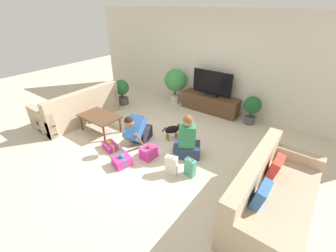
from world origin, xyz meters
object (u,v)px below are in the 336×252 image
at_px(tv_console, 210,103).
at_px(gift_box_b, 122,161).
at_px(sofa_right, 271,197).
at_px(potted_plant_back_right, 252,107).
at_px(gift_bag_a, 171,165).
at_px(tv, 212,85).
at_px(potted_plant_back_left, 175,81).
at_px(sofa_left, 79,109).
at_px(gift_box_c, 149,152).
at_px(potted_plant_corner_left, 121,90).
at_px(person_sitting, 187,141).
at_px(gift_bag_b, 190,167).
at_px(coffee_table, 100,117).
at_px(gift_box_a, 110,146).
at_px(person_kneeling, 137,130).
at_px(dog, 174,129).

distance_m(tv_console, gift_box_b, 3.12).
xyz_separation_m(sofa_right, gift_box_b, (-2.51, -0.52, -0.20)).
bearing_deg(potted_plant_back_right, gift_bag_a, -99.99).
relative_size(sofa_right, tv, 1.81).
relative_size(tv_console, potted_plant_back_left, 1.57).
xyz_separation_m(sofa_left, potted_plant_back_right, (3.64, 2.40, 0.15)).
bearing_deg(gift_box_c, potted_plant_back_right, 66.73).
bearing_deg(potted_plant_back_left, tv, 2.49).
bearing_deg(potted_plant_corner_left, person_sitting, -19.39).
height_order(person_sitting, gift_box_b, person_sitting).
bearing_deg(potted_plant_back_left, sofa_right, -36.39).
relative_size(potted_plant_corner_left, gift_box_c, 2.29).
xyz_separation_m(sofa_right, gift_bag_a, (-1.63, -0.15, -0.11)).
xyz_separation_m(tv, gift_bag_b, (0.97, -2.59, -0.60)).
bearing_deg(tv_console, sofa_right, -48.39).
distance_m(coffee_table, gift_box_b, 1.48).
relative_size(sofa_left, gift_bag_a, 5.29).
height_order(person_sitting, gift_box_a, person_sitting).
bearing_deg(person_kneeling, potted_plant_corner_left, 130.56).
bearing_deg(potted_plant_back_left, potted_plant_corner_left, -138.98).
distance_m(person_sitting, gift_box_a, 1.62).
bearing_deg(dog, gift_box_b, 113.42).
xyz_separation_m(potted_plant_back_right, gift_bag_a, (-0.47, -2.70, -0.26)).
distance_m(sofa_right, dog, 2.41).
relative_size(coffee_table, gift_box_a, 2.57).
height_order(person_kneeling, gift_bag_b, person_kneeling).
height_order(potted_plant_back_left, gift_box_a, potted_plant_back_left).
height_order(dog, gift_bag_a, gift_bag_a).
xyz_separation_m(sofa_left, dog, (2.53, 0.69, -0.05)).
height_order(potted_plant_back_left, gift_bag_a, potted_plant_back_left).
bearing_deg(gift_box_c, dog, 89.88).
bearing_deg(potted_plant_back_left, coffee_table, -99.07).
bearing_deg(gift_bag_a, sofa_right, 5.37).
relative_size(gift_box_b, gift_bag_b, 1.06).
height_order(sofa_left, sofa_right, same).
bearing_deg(gift_box_c, tv, 90.88).
height_order(sofa_left, potted_plant_corner_left, sofa_left).
xyz_separation_m(tv, dog, (0.04, -1.77, -0.53)).
xyz_separation_m(coffee_table, gift_box_a, (0.75, -0.37, -0.29)).
height_order(dog, gift_box_a, dog).
relative_size(tv, dog, 2.47).
bearing_deg(dog, potted_plant_corner_left, 18.15).
bearing_deg(tv, sofa_left, -135.41).
relative_size(sofa_right, potted_plant_back_right, 2.82).
bearing_deg(sofa_right, potted_plant_corner_left, 72.10).
xyz_separation_m(person_sitting, dog, (-0.56, 0.36, -0.09)).
relative_size(person_kneeling, dog, 1.83).
distance_m(potted_plant_back_right, gift_box_a, 3.47).
xyz_separation_m(person_kneeling, gift_box_c, (0.50, -0.21, -0.23)).
bearing_deg(gift_bag_b, gift_box_a, -170.03).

